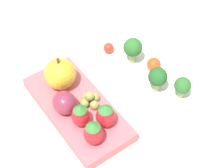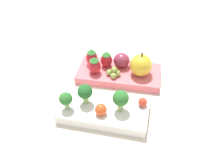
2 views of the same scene
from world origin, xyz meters
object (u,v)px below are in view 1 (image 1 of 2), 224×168
broccoli_floret_1 (182,86)px  grape_cluster (90,100)px  bento_box_fruit (77,109)px  apple (60,74)px  plum (64,103)px  strawberry_1 (81,115)px  broccoli_floret_0 (158,78)px  broccoli_floret_2 (133,48)px  bento_box_savoury (144,77)px  cherry_tomato_0 (154,64)px  cherry_tomato_1 (109,48)px  strawberry_0 (94,133)px  strawberry_2 (106,115)px

broccoli_floret_1 → grape_cluster: bearing=-122.3°
broccoli_floret_1 → grape_cluster: size_ratio=1.17×
bento_box_fruit → grape_cluster: (0.01, 0.02, 0.02)m
broccoli_floret_1 → apple: size_ratio=0.66×
apple → plum: 0.06m
strawberry_1 → grape_cluster: strawberry_1 is taller
broccoli_floret_0 → grape_cluster: 0.12m
broccoli_floret_2 → bento_box_savoury: bearing=-0.1°
broccoli_floret_0 → plum: 0.17m
bento_box_savoury → cherry_tomato_0: size_ratio=7.86×
bento_box_fruit → broccoli_floret_0: size_ratio=4.32×
bento_box_fruit → plum: (-0.00, -0.02, 0.03)m
apple → plum: (0.05, -0.03, -0.01)m
cherry_tomato_1 → plum: size_ratio=0.46×
plum → grape_cluster: size_ratio=1.15×
broccoli_floret_0 → strawberry_0: bearing=-83.2°
bento_box_fruit → strawberry_2: strawberry_2 is taller
broccoli_floret_2 → plum: bearing=-83.9°
bento_box_fruit → broccoli_floret_2: size_ratio=4.09×
cherry_tomato_0 → apple: 0.17m
bento_box_savoury → strawberry_2: size_ratio=4.13×
broccoli_floret_2 → apple: size_ratio=0.81×
cherry_tomato_1 → grape_cluster: grape_cluster is taller
broccoli_floret_1 → cherry_tomato_0: 0.08m
strawberry_2 → strawberry_0: bearing=-66.9°
broccoli_floret_0 → grape_cluster: broccoli_floret_0 is taller
broccoli_floret_0 → broccoli_floret_1: (0.04, 0.02, -0.00)m
broccoli_floret_0 → strawberry_0: 0.15m
broccoli_floret_2 → strawberry_0: (0.10, -0.16, -0.02)m
bento_box_savoury → apple: (-0.07, -0.14, 0.04)m
broccoli_floret_0 → strawberry_1: (-0.02, -0.15, -0.01)m
cherry_tomato_1 → grape_cluster: size_ratio=0.53×
apple → grape_cluster: (0.07, 0.02, -0.02)m
broccoli_floret_0 → strawberry_0: broccoli_floret_0 is taller
bento_box_fruit → plum: 0.04m
bento_box_savoury → plum: bearing=-97.2°
strawberry_1 → grape_cluster: (-0.02, 0.04, -0.01)m
bento_box_fruit → broccoli_floret_1: broccoli_floret_1 is taller
broccoli_floret_1 → cherry_tomato_0: size_ratio=1.70×
strawberry_2 → plum: strawberry_2 is taller
broccoli_floret_0 → cherry_tomato_0: broccoli_floret_0 is taller
cherry_tomato_0 → strawberry_0: bearing=-71.9°
broccoli_floret_2 → cherry_tomato_0: 0.05m
cherry_tomato_1 → plum: plum is taller
strawberry_1 → strawberry_2: bearing=51.2°
bento_box_savoury → broccoli_floret_2: broccoli_floret_2 is taller
apple → grape_cluster: apple is taller
broccoli_floret_0 → grape_cluster: (-0.05, -0.11, -0.03)m
cherry_tomato_1 → strawberry_1: (0.11, -0.14, 0.01)m
cherry_tomato_1 → strawberry_0: (0.15, -0.14, 0.01)m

